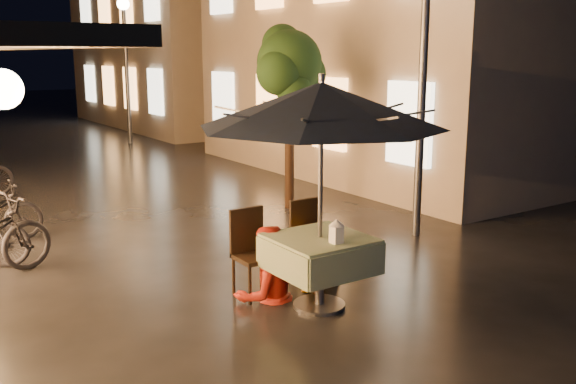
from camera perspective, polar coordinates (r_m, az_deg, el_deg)
ground at (r=6.49m, az=4.80°, el=-11.97°), size 90.00×90.00×0.00m
east_building_near at (r=15.80m, az=11.87°, el=14.72°), size 7.30×9.30×6.80m
east_building_far at (r=25.26m, az=-7.63°, el=14.41°), size 7.30×10.30×7.30m
street_tree at (r=11.00m, az=0.16°, el=11.00°), size 1.43×1.20×3.15m
streetlamp_near at (r=9.43m, az=12.05°, el=13.56°), size 0.36×0.36×4.23m
streetlamp_far at (r=19.79m, az=-14.26°, el=12.63°), size 0.36×0.36×4.23m
cafe_table at (r=6.78m, az=2.83°, el=-5.55°), size 0.99×0.99×0.78m
patio_umbrella at (r=6.48m, az=2.98°, el=7.71°), size 2.55×2.55×2.46m
cafe_chair_left at (r=7.17m, az=-3.28°, el=-4.97°), size 0.42×0.42×0.97m
cafe_chair_right at (r=7.59m, az=1.94°, el=-3.98°), size 0.42×0.42×0.97m
table_lantern at (r=6.48m, az=4.33°, el=-3.38°), size 0.16×0.16×0.25m
person_orange at (r=6.98m, az=-1.97°, el=-3.21°), size 0.79×0.62×1.60m
person_yellow at (r=7.44m, az=2.74°, el=-3.08°), size 1.02×0.78×1.39m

